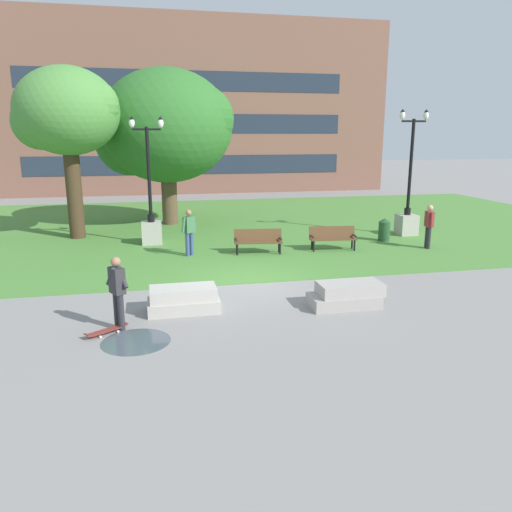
# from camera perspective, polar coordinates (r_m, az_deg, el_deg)

# --- Properties ---
(ground_plane) EXTENTS (140.00, 140.00, 0.00)m
(ground_plane) POSITION_cam_1_polar(r_m,az_deg,el_deg) (15.02, -0.87, -3.21)
(ground_plane) COLOR gray
(grass_lawn) EXTENTS (40.00, 20.00, 0.02)m
(grass_lawn) POSITION_cam_1_polar(r_m,az_deg,el_deg) (24.65, -5.38, 3.43)
(grass_lawn) COLOR #4C8438
(grass_lawn) RESTS_ON ground
(concrete_block_center) EXTENTS (1.80, 0.90, 0.64)m
(concrete_block_center) POSITION_cam_1_polar(r_m,az_deg,el_deg) (12.77, -8.28, -4.97)
(concrete_block_center) COLOR #B2ADA3
(concrete_block_center) RESTS_ON ground
(concrete_block_left) EXTENTS (1.88, 0.90, 0.64)m
(concrete_block_left) POSITION_cam_1_polar(r_m,az_deg,el_deg) (13.21, 10.32, -4.42)
(concrete_block_left) COLOR #9E9991
(concrete_block_left) RESTS_ON ground
(person_skateboarder) EXTENTS (0.54, 0.53, 1.71)m
(person_skateboarder) POSITION_cam_1_polar(r_m,az_deg,el_deg) (11.75, -15.56, -3.61)
(person_skateboarder) COLOR #28282D
(person_skateboarder) RESTS_ON ground
(skateboard) EXTENTS (0.96, 0.74, 0.14)m
(skateboard) POSITION_cam_1_polar(r_m,az_deg,el_deg) (11.81, -16.70, -8.14)
(skateboard) COLOR maroon
(skateboard) RESTS_ON ground
(puddle) EXTENTS (1.50, 1.50, 0.01)m
(puddle) POSITION_cam_1_polar(r_m,az_deg,el_deg) (11.26, -13.56, -9.48)
(puddle) COLOR #47515B
(puddle) RESTS_ON ground
(park_bench_near_left) EXTENTS (1.85, 0.75, 0.90)m
(park_bench_near_left) POSITION_cam_1_polar(r_m,az_deg,el_deg) (18.72, 0.24, 1.88)
(park_bench_near_left) COLOR brown
(park_bench_near_left) RESTS_ON grass_lawn
(park_bench_near_right) EXTENTS (1.85, 0.72, 0.90)m
(park_bench_near_right) POSITION_cam_1_polar(r_m,az_deg,el_deg) (19.53, 8.76, 2.21)
(park_bench_near_right) COLOR brown
(park_bench_near_right) RESTS_ON grass_lawn
(lamp_post_center) EXTENTS (1.32, 0.80, 5.06)m
(lamp_post_center) POSITION_cam_1_polar(r_m,az_deg,el_deg) (20.77, -11.90, 4.18)
(lamp_post_center) COLOR #ADA89E
(lamp_post_center) RESTS_ON grass_lawn
(lamp_post_left) EXTENTS (1.32, 0.80, 5.41)m
(lamp_post_left) POSITION_cam_1_polar(r_m,az_deg,el_deg) (23.17, 16.92, 4.99)
(lamp_post_left) COLOR #ADA89E
(lamp_post_left) RESTS_ON grass_lawn
(tree_far_right) EXTENTS (6.66, 6.35, 7.46)m
(tree_far_right) POSITION_cam_1_polar(r_m,az_deg,el_deg) (25.15, -10.37, 14.24)
(tree_far_right) COLOR brown
(tree_far_right) RESTS_ON grass_lawn
(tree_far_left) EXTENTS (4.43, 4.22, 7.10)m
(tree_far_left) POSITION_cam_1_polar(r_m,az_deg,el_deg) (22.67, -20.87, 14.97)
(tree_far_left) COLOR #42301E
(tree_far_left) RESTS_ON grass_lawn
(trash_bin) EXTENTS (0.49, 0.49, 0.96)m
(trash_bin) POSITION_cam_1_polar(r_m,az_deg,el_deg) (21.64, 14.45, 2.96)
(trash_bin) COLOR #234C28
(trash_bin) RESTS_ON grass_lawn
(person_bystander_near_lawn) EXTENTS (0.30, 0.63, 1.71)m
(person_bystander_near_lawn) POSITION_cam_1_polar(r_m,az_deg,el_deg) (20.62, 19.15, 3.47)
(person_bystander_near_lawn) COLOR #28282D
(person_bystander_near_lawn) RESTS_ON grass_lawn
(person_bystander_far_lawn) EXTENTS (0.63, 0.62, 1.71)m
(person_bystander_far_lawn) POSITION_cam_1_polar(r_m,az_deg,el_deg) (18.42, -7.66, 2.97)
(person_bystander_far_lawn) COLOR #384C7A
(person_bystander_far_lawn) RESTS_ON grass_lawn
(building_facade_distant) EXTENTS (31.21, 1.03, 12.88)m
(building_facade_distant) POSITION_cam_1_polar(r_m,az_deg,el_deg) (38.77, -7.95, 16.58)
(building_facade_distant) COLOR brown
(building_facade_distant) RESTS_ON ground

